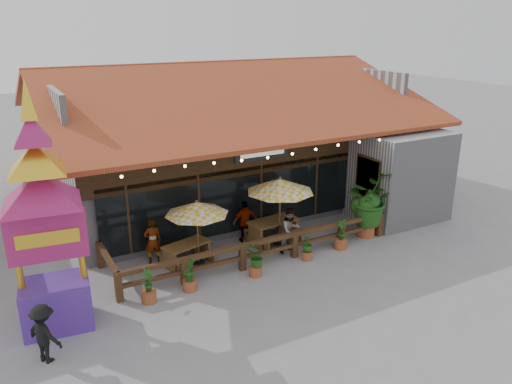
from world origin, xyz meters
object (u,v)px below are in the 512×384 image
umbrella_right (280,186)px  thai_sign_tower (41,195)px  umbrella_left (197,208)px  tropical_plant (368,200)px  picnic_table_left (187,250)px  pedestrian (44,334)px  picnic_table_right (273,227)px

umbrella_right → thai_sign_tower: 8.09m
umbrella_left → tropical_plant: (6.41, -0.93, -0.52)m
umbrella_right → tropical_plant: 3.49m
umbrella_right → tropical_plant: size_ratio=1.03×
umbrella_left → umbrella_right: bearing=-0.4°
umbrella_left → picnic_table_left: 1.50m
tropical_plant → pedestrian: (-11.53, -2.09, -0.69)m
picnic_table_left → pedestrian: 5.69m
umbrella_left → umbrella_right: umbrella_right is taller
thai_sign_tower → pedestrian: thai_sign_tower is taller
umbrella_left → picnic_table_left: umbrella_left is taller
picnic_table_right → umbrella_left: bearing=-175.1°
picnic_table_left → pedestrian: size_ratio=1.24×
umbrella_right → tropical_plant: umbrella_right is taller
tropical_plant → pedestrian: 11.74m
picnic_table_right → pedestrian: size_ratio=1.31×
thai_sign_tower → pedestrian: bearing=-108.2°
pedestrian → picnic_table_left: bearing=-91.7°
picnic_table_right → tropical_plant: tropical_plant is taller
picnic_table_left → picnic_table_right: bearing=2.7°
thai_sign_tower → umbrella_right: bearing=11.4°
umbrella_left → picnic_table_left: size_ratio=1.32×
umbrella_left → thai_sign_tower: (-4.66, -1.60, 1.73)m
umbrella_right → pedestrian: (-8.27, -3.00, -1.50)m
pedestrian → umbrella_left: bearing=-94.5°
picnic_table_left → thai_sign_tower: (-4.28, -1.70, 3.18)m
umbrella_right → picnic_table_right: umbrella_right is taller
umbrella_right → picnic_table_left: (-3.52, 0.12, -1.74)m
thai_sign_tower → umbrella_left: bearing=18.9°
picnic_table_left → tropical_plant: tropical_plant is taller
umbrella_left → tropical_plant: size_ratio=0.98×
thai_sign_tower → tropical_plant: bearing=3.5°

